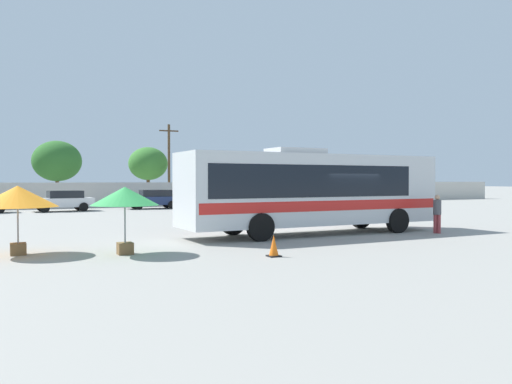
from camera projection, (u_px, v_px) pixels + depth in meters
The scene contains 13 objects.
ground_plane at pixel (241, 218), 30.46m from camera, with size 300.00×300.00×0.00m, color gray.
perimeter_wall at pixel (166, 194), 44.64m from camera, with size 80.00×0.30×2.06m, color beige.
coach_bus_silver_red at pixel (310, 189), 21.06m from camera, with size 11.36×2.87×3.53m.
attendant_by_bus_door at pixel (437, 212), 21.46m from camera, with size 0.46×0.46×1.63m.
vendor_umbrella_near_gate_orange at pixel (18, 197), 15.20m from camera, with size 2.32×2.32×2.08m.
vendor_umbrella_secondary_green at pixel (125, 198), 15.33m from camera, with size 2.04×2.04×2.05m.
parked_car_second_white at pixel (63, 200), 36.72m from camera, with size 4.34×2.23×1.49m.
parked_car_third_dark_blue at pixel (154, 199), 40.17m from camera, with size 4.25×2.08×1.49m.
parked_car_rightmost_dark_blue at pixel (220, 198), 42.00m from camera, with size 4.36×2.25×1.50m.
utility_pole_near at pixel (169, 162), 47.60m from camera, with size 1.80×0.24×7.46m.
roadside_tree_midleft at pixel (57, 161), 45.53m from camera, with size 4.27×4.27×5.78m.
roadside_tree_midright at pixel (148, 164), 48.76m from camera, with size 3.72×3.72×5.42m.
traffic_cone_on_apron at pixel (274, 246), 14.90m from camera, with size 0.36×0.36×0.64m.
Camera 1 is at (-12.66, -17.68, 2.24)m, focal length 35.74 mm.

